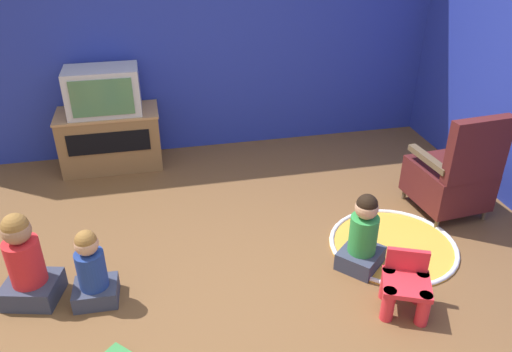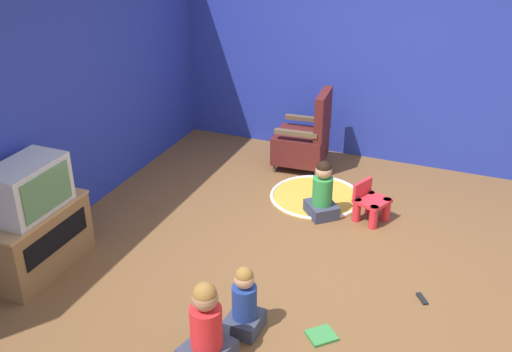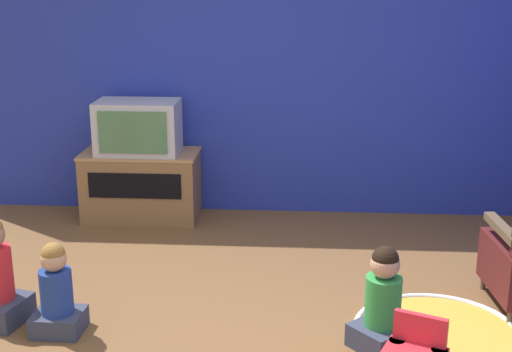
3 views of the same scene
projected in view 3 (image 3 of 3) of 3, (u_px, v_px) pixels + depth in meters
wall_back at (247, 67)px, 6.16m from camera, size 5.45×0.12×2.58m
tv_cabinet at (141, 184)px, 6.19m from camera, size 1.00×0.50×0.60m
television at (138, 127)px, 6.02m from camera, size 0.69×0.42×0.45m
play_mat at (438, 332)px, 4.30m from camera, size 1.02×1.02×0.04m
child_watching_center at (57, 294)px, 4.25m from camera, size 0.30×0.27×0.58m
child_watching_right at (383, 304)px, 4.09m from camera, size 0.42×0.42×0.63m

